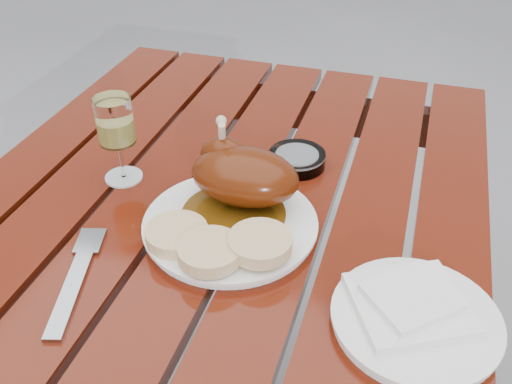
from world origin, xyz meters
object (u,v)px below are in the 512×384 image
Objects in this scene: wine_glass at (118,140)px; side_plate at (415,320)px; dinner_plate at (230,225)px; ashtray at (297,159)px.

wine_glass is 0.71× the size of side_plate.
dinner_plate is at bearing -19.29° from wine_glass.
wine_glass reaches higher than dinner_plate.
side_plate is at bearing -20.89° from dinner_plate.
wine_glass is at bearing -155.33° from ashtray.
side_plate is 2.12× the size of ashtray.
dinner_plate is 1.25× the size of side_plate.
ashtray reaches higher than dinner_plate.
ashtray is (-0.22, 0.30, 0.00)m from side_plate.
dinner_plate is at bearing -104.71° from ashtray.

